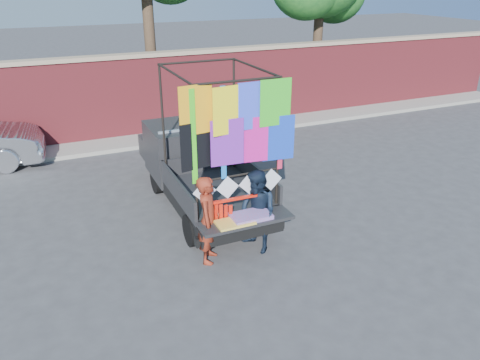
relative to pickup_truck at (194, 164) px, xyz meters
name	(u,v)px	position (x,y,z in m)	size (l,w,h in m)	color
ground	(212,238)	(-0.34, -1.96, -0.81)	(90.00, 90.00, 0.00)	#38383A
brick_wall	(131,96)	(-0.34, 5.04, 0.51)	(30.00, 0.45, 2.61)	maroon
curb	(140,141)	(-0.34, 4.34, -0.75)	(30.00, 1.20, 0.12)	gray
pickup_truck	(194,164)	(0.00, 0.00, 0.00)	(2.04, 5.13, 3.23)	black
woman	(208,220)	(-0.64, -2.64, 0.01)	(0.60, 0.39, 1.65)	maroon
man	(257,212)	(0.31, -2.68, -0.01)	(0.78, 0.61, 1.60)	black
streamer_bundle	(228,211)	(-0.28, -2.68, 0.12)	(1.06, 0.08, 0.72)	red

